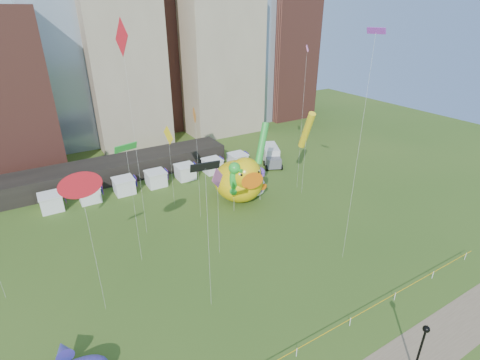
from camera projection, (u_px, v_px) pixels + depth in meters
ground at (296, 356)px, 28.96m from camera, size 160.00×160.00×0.00m
skyline at (107, 32)px, 68.15m from camera, size 101.00×23.00×68.00m
pavilion at (114, 170)px, 58.92m from camera, size 38.00×6.00×3.20m
vendor_tents at (156, 179)px, 56.83m from camera, size 33.24×2.80×2.40m
caution_tape at (297, 350)px, 28.67m from camera, size 50.00×0.06×0.90m
big_duck at (240, 179)px, 51.41m from camera, size 8.10×10.03×7.32m
small_duck at (255, 187)px, 53.55m from camera, size 3.22×4.15×3.10m
seahorse_green at (234, 176)px, 47.72m from camera, size 2.01×2.28×7.25m
seahorse_purple at (260, 178)px, 51.40m from camera, size 1.59×1.84×5.16m
lamppost at (422, 344)px, 26.40m from camera, size 0.51×0.51×4.92m
box_truck at (271, 155)px, 65.19m from camera, size 5.26×7.48×3.00m
kite_0 at (80, 185)px, 28.11m from camera, size 2.24×0.36×13.97m
kite_1 at (217, 179)px, 37.42m from camera, size 2.04×1.46×10.68m
kite_2 at (205, 168)px, 28.10m from camera, size 2.42×0.71×14.54m
kite_3 at (262, 143)px, 49.16m from camera, size 3.24×2.58×11.52m
kite_4 at (307, 130)px, 50.67m from camera, size 1.84×3.58×12.84m
kite_6 at (195, 115)px, 42.71m from camera, size 0.72×1.76×14.82m
kite_7 at (375, 39)px, 30.85m from camera, size 0.61×1.73×23.88m
kite_8 at (122, 41)px, 35.59m from camera, size 0.35×3.72×24.63m
kite_9 at (307, 50)px, 47.93m from camera, size 1.80×1.95×21.00m
kite_11 at (126, 149)px, 34.48m from camera, size 2.33×0.93×13.67m
kite_12 at (168, 136)px, 47.55m from camera, size 0.37×2.51×11.54m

